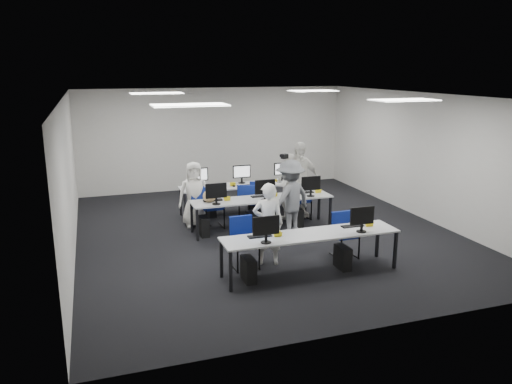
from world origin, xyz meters
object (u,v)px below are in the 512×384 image
object	(u,v)px
student_0	(268,224)
student_3	(299,180)
chair_1	(344,243)
desk_front	(311,236)
chair_5	(199,212)
chair_3	(258,209)
student_1	(287,186)
photographer	(290,198)
chair_0	(244,252)
desk_mid	(262,200)
student_2	(194,194)
chair_7	(299,203)
chair_2	(212,215)
chair_4	(299,207)
chair_6	(247,208)

from	to	relation	value
student_0	student_3	bearing A→B (deg)	-106.81
chair_1	student_0	distance (m)	1.61
desk_front	chair_5	bearing A→B (deg)	110.59
chair_5	student_3	bearing A→B (deg)	-4.83
chair_1	chair_5	xyz separation A→B (m)	(-2.24, 2.88, 0.02)
chair_3	student_1	world-z (taller)	student_1
student_1	photographer	xyz separation A→B (m)	(-0.45, -1.26, 0.04)
chair_3	student_0	xyz separation A→B (m)	(-0.69, -2.61, 0.49)
chair_5	student_0	size ratio (longest dim) A/B	0.60
desk_front	chair_0	bearing A→B (deg)	148.74
student_0	chair_5	bearing A→B (deg)	-58.92
desk_mid	student_2	bearing A→B (deg)	152.03
desk_front	student_0	world-z (taller)	student_0
chair_0	chair_5	distance (m)	2.78
chair_7	student_2	bearing A→B (deg)	-175.43
chair_1	photographer	size ratio (longest dim) A/B	0.52
chair_7	student_3	xyz separation A→B (m)	(-0.11, -0.21, 0.63)
chair_7	student_1	bearing A→B (deg)	-150.64
chair_5	student_2	bearing A→B (deg)	-152.91
chair_2	photographer	size ratio (longest dim) A/B	0.56
chair_1	chair_3	distance (m)	2.86
student_2	chair_5	bearing A→B (deg)	35.56
chair_5	chair_7	xyz separation A→B (m)	(2.56, 0.07, 0.00)
desk_mid	chair_4	bearing A→B (deg)	23.73
desk_front	chair_2	world-z (taller)	chair_2
chair_6	chair_7	size ratio (longest dim) A/B	0.96
chair_3	chair_4	distance (m)	0.99
student_2	student_3	xyz separation A→B (m)	(2.55, -0.07, 0.17)
chair_1	chair_6	xyz separation A→B (m)	(-1.06, 2.92, 0.01)
chair_2	student_3	world-z (taller)	student_3
desk_front	student_1	size ratio (longest dim) A/B	2.01
desk_front	chair_7	size ratio (longest dim) A/B	3.44
chair_4	photographer	world-z (taller)	photographer
chair_3	chair_5	bearing A→B (deg)	-164.76
chair_1	student_1	xyz separation A→B (m)	(-0.09, 2.74, 0.52)
chair_7	photographer	xyz separation A→B (m)	(-0.86, -1.47, 0.55)
chair_1	student_2	xyz separation A→B (m)	(-2.35, 2.82, 0.48)
chair_1	photographer	bearing A→B (deg)	108.69
student_0	student_2	xyz separation A→B (m)	(-0.82, 2.69, -0.02)
chair_6	student_3	xyz separation A→B (m)	(1.27, -0.17, 0.64)
chair_4	student_2	distance (m)	2.55
desk_front	chair_4	distance (m)	3.30
chair_1	chair_2	bearing A→B (deg)	126.09
chair_5	desk_front	bearing A→B (deg)	-71.16
student_3	chair_7	bearing A→B (deg)	58.69
chair_1	chair_6	distance (m)	3.11
chair_1	chair_7	bearing A→B (deg)	82.63
chair_7	photographer	size ratio (longest dim) A/B	0.55
chair_2	photographer	xyz separation A→B (m)	(1.45, -1.12, 0.54)
desk_mid	chair_4	xyz separation A→B (m)	(1.10, 0.48, -0.39)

